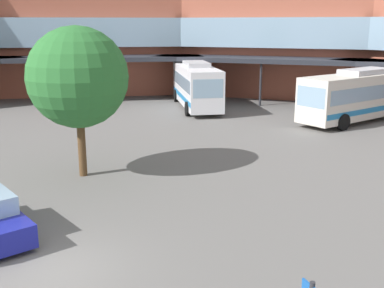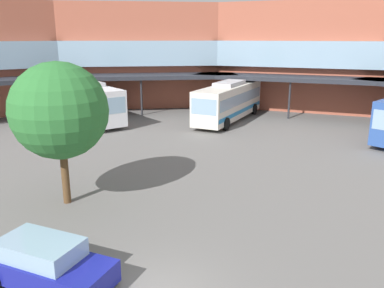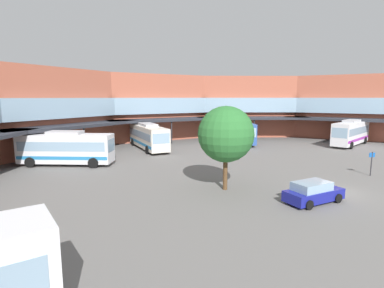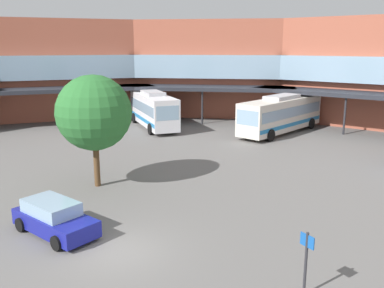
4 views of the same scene
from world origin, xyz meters
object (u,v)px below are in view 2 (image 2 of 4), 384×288
bus_4 (229,101)px  plaza_tree (59,111)px  bus_2 (90,102)px  parked_car (46,263)px

bus_4 → plaza_tree: (-12.06, -17.91, 2.64)m
bus_4 → plaza_tree: 21.75m
bus_2 → parked_car: (1.39, -25.42, -1.18)m
bus_2 → bus_4: size_ratio=0.91×
bus_2 → plaza_tree: plaza_tree is taller
bus_4 → parked_car: size_ratio=2.35×
bus_4 → plaza_tree: size_ratio=1.63×
bus_2 → parked_car: bus_2 is taller
bus_2 → plaza_tree: bearing=-26.0°
plaza_tree → parked_car: bearing=-86.1°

